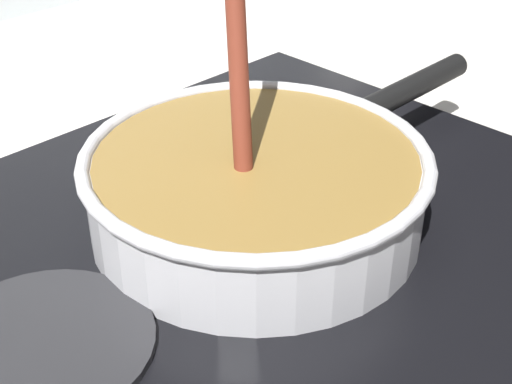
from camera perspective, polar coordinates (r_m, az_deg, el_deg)
hob_plate at (r=0.58m, az=-0.00°, el=-3.07°), size 0.56×0.48×0.01m
burner_ring at (r=0.57m, az=-0.00°, el=-2.25°), size 0.16×0.16×0.01m
spare_burner at (r=0.49m, az=-16.39°, el=-11.30°), size 0.14×0.14×0.01m
cooking_pan at (r=0.56m, az=0.15°, el=0.56°), size 0.41×0.27×0.30m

